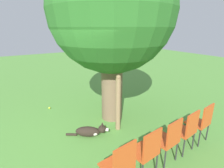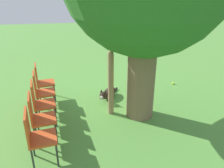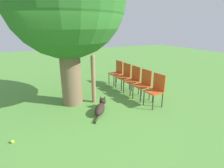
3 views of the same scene
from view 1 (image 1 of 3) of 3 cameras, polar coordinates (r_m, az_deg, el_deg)
The scene contains 10 objects.
ground_plane at distance 4.88m, azimuth -8.00°, elevation -13.55°, with size 30.00×30.00×0.00m, color #56933D.
oak_tree at distance 4.64m, azimuth -0.04°, elevation 22.60°, with size 3.15×3.15×4.53m.
dog at distance 4.42m, azimuth -7.00°, elevation -15.06°, with size 0.66×0.91×0.37m.
fence_post at distance 4.39m, azimuth 2.02°, elevation -6.18°, with size 0.13×0.13×1.47m.
red_chair_0 at distance 2.94m, azimuth 2.64°, elevation -24.65°, with size 0.47×0.49×0.95m.
red_chair_1 at distance 3.25m, azimuth 11.29°, elevation -20.32°, with size 0.47×0.49×0.95m.
red_chair_2 at distance 3.61m, azimuth 17.97°, elevation -16.50°, with size 0.47×0.49×0.95m.
red_chair_3 at distance 4.03m, azimuth 23.14°, elevation -13.27°, with size 0.47×0.49×0.95m.
red_chair_4 at distance 4.48m, azimuth 27.21°, elevation -10.60°, with size 0.47×0.49×0.95m.
tennis_ball at distance 6.10m, azimuth -19.75°, elevation -7.37°, with size 0.07×0.07×0.07m.
Camera 1 is at (3.85, -1.58, 2.54)m, focal length 28.00 mm.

